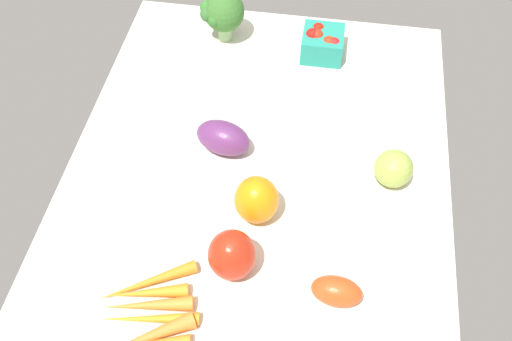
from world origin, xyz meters
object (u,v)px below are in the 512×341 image
bell_pepper_orange (257,200)px  carrot_bunch (148,313)px  berry_basket (322,42)px  broccoli_head (222,12)px  eggplant (223,138)px  heirloom_tomato_green (394,168)px  bell_pepper_red (232,255)px  roma_tomato (337,291)px

bell_pepper_orange → carrot_bunch: bell_pepper_orange is taller
berry_basket → broccoli_head: size_ratio=0.75×
eggplant → heirloom_tomato_green: bearing=9.0°
bell_pepper_red → roma_tomato: (2.76, 18.19, -2.32)cm
eggplant → broccoli_head: 35.46cm
broccoli_head → eggplant: bearing=11.1°
eggplant → roma_tomato: 38.67cm
berry_basket → heirloom_tomato_green: size_ratio=1.26×
bell_pepper_orange → bell_pepper_red: size_ratio=0.99×
carrot_bunch → berry_basket: bearing=162.1°
heirloom_tomato_green → broccoli_head: size_ratio=0.60×
heirloom_tomato_green → roma_tomato: (26.73, -8.93, -1.18)cm
bell_pepper_red → roma_tomato: size_ratio=1.13×
heirloom_tomato_green → broccoli_head: broccoli_head is taller
carrot_bunch → roma_tomato: bearing=104.9°
bell_pepper_orange → broccoli_head: size_ratio=0.77×
bell_pepper_red → broccoli_head: bearing=-167.5°
heirloom_tomato_green → roma_tomato: 28.21cm
roma_tomato → carrot_bunch: 31.49cm
berry_basket → bell_pepper_red: bell_pepper_red is taller
roma_tomato → carrot_bunch: (8.08, -30.40, -1.31)cm
roma_tomato → broccoli_head: bearing=120.6°
eggplant → roma_tomato: size_ratio=1.31×
berry_basket → roma_tomato: (61.84, 7.87, -0.98)cm
eggplant → carrot_bunch: (37.57, -5.41, -2.21)cm
berry_basket → roma_tomato: 62.35cm
heirloom_tomato_green → eggplant: bearing=-94.7°
roma_tomato → broccoli_head: (-64.05, -31.76, 5.06)cm
eggplant → broccoli_head: bearing=114.8°
eggplant → roma_tomato: bearing=-36.0°
heirloom_tomato_green → carrot_bunch: (34.81, -39.34, -2.50)cm
berry_basket → eggplant: berry_basket is taller
bell_pepper_orange → carrot_bunch: size_ratio=0.49×
berry_basket → broccoli_head: broccoli_head is taller
roma_tomato → carrot_bunch: size_ratio=0.44×
bell_pepper_red → bell_pepper_orange: bearing=168.8°
bell_pepper_red → carrot_bunch: 16.73cm
berry_basket → eggplant: size_ratio=0.83×
bell_pepper_red → heirloom_tomato_green: size_ratio=1.30×
bell_pepper_orange → carrot_bunch: 27.20cm
broccoli_head → carrot_bunch: broccoli_head is taller
bell_pepper_red → broccoli_head: broccoli_head is taller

